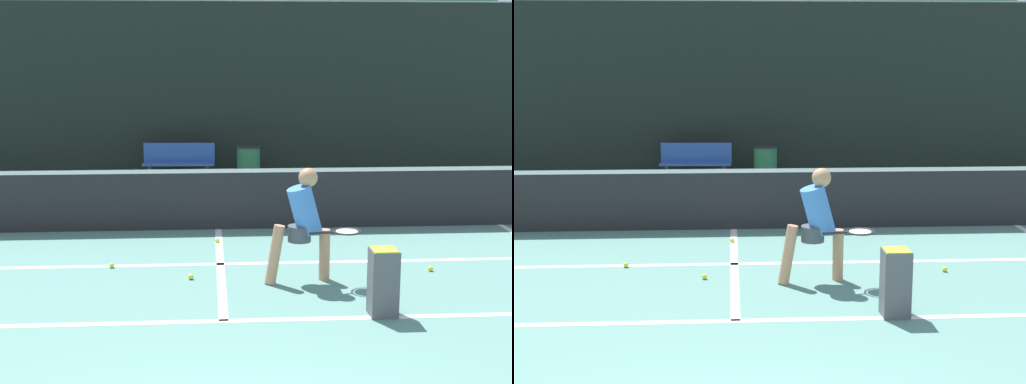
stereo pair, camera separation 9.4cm
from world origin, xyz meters
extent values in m
cube|color=white|center=(0.00, 3.20, 0.00)|extent=(11.00, 0.10, 0.01)
cube|color=white|center=(0.00, 5.22, 0.00)|extent=(8.25, 0.10, 0.01)
cube|color=white|center=(0.00, 5.16, 0.00)|extent=(0.10, 3.93, 0.01)
cube|color=#232326|center=(0.00, 7.13, 0.47)|extent=(11.00, 0.02, 0.95)
cube|color=white|center=(0.00, 7.13, 0.92)|extent=(11.00, 0.03, 0.06)
cube|color=black|center=(0.00, 11.88, 1.89)|extent=(24.00, 0.06, 3.78)
cylinder|color=slate|center=(0.00, 11.88, 3.80)|extent=(24.00, 0.04, 0.04)
cylinder|color=tan|center=(1.24, 4.50, 0.31)|extent=(0.13, 0.13, 0.62)
cylinder|color=tan|center=(0.63, 4.39, 0.35)|extent=(0.26, 0.17, 0.72)
cylinder|color=#3F474C|center=(0.92, 4.44, 0.59)|extent=(0.28, 0.28, 0.19)
cylinder|color=#3F7ACC|center=(0.98, 4.45, 0.87)|extent=(0.43, 0.32, 0.63)
sphere|color=tan|center=(1.02, 4.46, 1.26)|extent=(0.23, 0.23, 0.23)
cylinder|color=#262628|center=(1.16, 4.26, 0.64)|extent=(0.30, 0.09, 0.03)
torus|color=#262628|center=(1.47, 4.32, 0.64)|extent=(0.40, 0.40, 0.02)
cylinder|color=beige|center=(1.47, 4.32, 0.64)|extent=(0.30, 0.30, 0.01)
sphere|color=#D1E033|center=(-1.38, 5.16, 0.03)|extent=(0.07, 0.07, 0.07)
sphere|color=#D1E033|center=(2.62, 4.75, 0.03)|extent=(0.07, 0.07, 0.07)
sphere|color=#D1E033|center=(-0.37, 4.61, 0.03)|extent=(0.07, 0.07, 0.07)
sphere|color=#D1E033|center=(-0.02, 6.31, 0.03)|extent=(0.07, 0.07, 0.07)
cube|color=#4C4C51|center=(1.65, 3.27, 0.35)|extent=(0.28, 0.28, 0.70)
cube|color=#D1E033|center=(1.65, 3.27, 0.68)|extent=(0.25, 0.25, 0.06)
cube|color=#2D519E|center=(-0.76, 11.09, 0.44)|extent=(1.50, 0.43, 0.04)
cube|color=#2D519E|center=(-0.76, 11.27, 0.65)|extent=(1.49, 0.11, 0.42)
cube|color=#333338|center=(-1.36, 11.12, 0.22)|extent=(0.06, 0.32, 0.44)
cube|color=#333338|center=(-0.17, 11.07, 0.22)|extent=(0.06, 0.32, 0.44)
cylinder|color=#28603D|center=(0.69, 10.99, 0.39)|extent=(0.48, 0.48, 0.79)
cylinder|color=black|center=(0.69, 10.99, 0.81)|extent=(0.51, 0.51, 0.04)
cube|color=silver|center=(4.97, 14.70, 0.40)|extent=(1.76, 4.31, 0.80)
cube|color=#1E2328|center=(4.97, 14.48, 1.07)|extent=(1.48, 2.58, 0.53)
cylinder|color=black|center=(5.76, 16.08, 0.30)|extent=(0.18, 0.60, 0.60)
cylinder|color=black|center=(5.76, 13.32, 0.30)|extent=(0.18, 0.60, 0.60)
cylinder|color=brown|center=(7.79, 20.59, 2.21)|extent=(0.28, 0.28, 4.43)
cylinder|color=brown|center=(3.83, 17.01, 1.90)|extent=(0.28, 0.28, 3.81)
cube|color=#B2ADA3|center=(0.00, 31.72, 2.48)|extent=(36.00, 2.40, 4.95)
camera|label=1|loc=(-0.13, -3.67, 2.65)|focal=50.00mm
camera|label=2|loc=(-0.03, -3.68, 2.65)|focal=50.00mm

